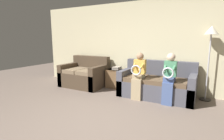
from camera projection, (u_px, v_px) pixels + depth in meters
ground_plane at (93, 131)px, 2.86m from camera, size 14.00×14.00×0.00m
wall_back at (147, 46)px, 5.02m from camera, size 7.48×0.06×2.55m
couch_main at (157, 84)px, 4.52m from camera, size 1.85×0.92×0.91m
couch_side at (85, 76)px, 5.57m from camera, size 1.34×0.98×0.93m
child_left_seated at (138, 74)px, 4.30m from camera, size 0.29×0.38×1.15m
child_right_seated at (169, 76)px, 3.96m from camera, size 0.28×0.38×1.17m
side_shelf at (117, 78)px, 5.35m from camera, size 0.59×0.44×0.56m
book_stack at (117, 68)px, 5.30m from camera, size 0.21×0.27×0.09m
floor_lamp at (211, 38)px, 4.04m from camera, size 0.30×0.30×1.78m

